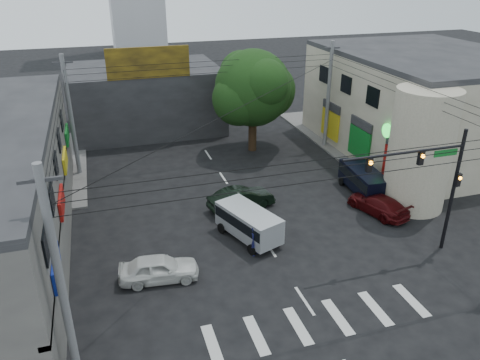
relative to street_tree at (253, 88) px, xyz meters
name	(u,v)px	position (x,y,z in m)	size (l,w,h in m)	color
ground	(282,266)	(-4.00, -17.00, -5.47)	(160.00, 160.00, 0.00)	black
sidewalk_far_right	(385,130)	(14.00, 1.00, -5.40)	(16.00, 16.00, 0.15)	#514F4C
building_right	(424,105)	(14.00, -4.00, -1.47)	(14.00, 18.00, 8.00)	gray
corner_column	(420,150)	(7.00, -13.00, -1.47)	(4.00, 4.00, 8.00)	gray
building_far	(146,98)	(-8.00, 9.00, -2.47)	(14.00, 10.00, 6.00)	#232326
billboard	(148,63)	(-8.00, 4.10, 1.83)	(7.00, 0.30, 2.60)	olive
street_tree	(253,88)	(0.00, 0.00, 0.00)	(6.40, 6.40, 8.70)	black
traffic_gantry	(431,175)	(3.82, -18.00, -0.64)	(7.10, 0.35, 7.20)	black
utility_pole_near_left	(60,281)	(-14.50, -21.50, -0.87)	(0.32, 0.32, 9.20)	#59595B
utility_pole_far_left	(71,117)	(-14.50, -1.00, -0.87)	(0.32, 0.32, 9.20)	#59595B
utility_pole_far_right	(328,96)	(6.50, -1.00, -0.87)	(0.32, 0.32, 9.20)	#59595B
dark_sedan	(241,199)	(-4.16, -10.06, -4.74)	(4.65, 2.34, 1.46)	black
white_compact	(159,268)	(-10.50, -16.21, -4.78)	(4.23, 2.06, 1.39)	silver
maroon_sedan	(378,204)	(4.22, -13.26, -4.84)	(2.93, 4.70, 1.27)	#3F090A
silver_minivan	(249,225)	(-4.84, -13.76, -4.54)	(3.20, 4.69, 1.86)	#AEB2B7
navy_van	(363,182)	(4.77, -10.43, -4.55)	(2.08, 4.71, 1.84)	black
traffic_officer	(255,241)	(-5.03, -15.47, -4.58)	(0.77, 0.74, 1.78)	#131544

